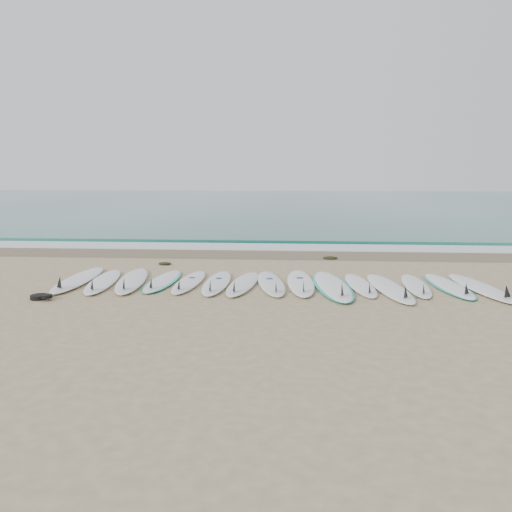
# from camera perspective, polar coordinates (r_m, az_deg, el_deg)

# --- Properties ---
(ground) EXTENTS (120.00, 120.00, 0.00)m
(ground) POSITION_cam_1_polar(r_m,az_deg,el_deg) (10.47, 1.86, -3.43)
(ground) COLOR tan
(ocean) EXTENTS (120.00, 55.00, 0.03)m
(ocean) POSITION_cam_1_polar(r_m,az_deg,el_deg) (42.76, 3.65, 6.22)
(ocean) COLOR #1F6A5E
(ocean) RESTS_ON ground
(wet_sand_band) EXTENTS (120.00, 1.80, 0.01)m
(wet_sand_band) POSITION_cam_1_polar(r_m,az_deg,el_deg) (14.49, 2.52, 0.16)
(wet_sand_band) COLOR brown
(wet_sand_band) RESTS_ON ground
(foam_band) EXTENTS (120.00, 1.40, 0.04)m
(foam_band) POSITION_cam_1_polar(r_m,az_deg,el_deg) (15.87, 2.67, 1.01)
(foam_band) COLOR silver
(foam_band) RESTS_ON ground
(wave_crest) EXTENTS (120.00, 1.00, 0.10)m
(wave_crest) POSITION_cam_1_polar(r_m,az_deg,el_deg) (17.35, 2.81, 1.82)
(wave_crest) COLOR #1F6A5E
(wave_crest) RESTS_ON ground
(surfboard_0) EXTENTS (0.74, 2.83, 0.36)m
(surfboard_0) POSITION_cam_1_polar(r_m,az_deg,el_deg) (11.47, -19.71, -2.54)
(surfboard_0) COLOR white
(surfboard_0) RESTS_ON ground
(surfboard_1) EXTENTS (0.89, 2.60, 0.33)m
(surfboard_1) POSITION_cam_1_polar(r_m,az_deg,el_deg) (11.11, -17.13, -2.80)
(surfboard_1) COLOR white
(surfboard_1) RESTS_ON ground
(surfboard_2) EXTENTS (1.00, 2.79, 0.35)m
(surfboard_2) POSITION_cam_1_polar(r_m,az_deg,el_deg) (11.04, -14.03, -2.72)
(surfboard_2) COLOR white
(surfboard_2) RESTS_ON ground
(surfboard_3) EXTENTS (0.60, 2.37, 0.30)m
(surfboard_3) POSITION_cam_1_polar(r_m,az_deg,el_deg) (10.93, -10.63, -2.81)
(surfboard_3) COLOR white
(surfboard_3) RESTS_ON ground
(surfboard_4) EXTENTS (0.56, 2.39, 0.30)m
(surfboard_4) POSITION_cam_1_polar(r_m,az_deg,el_deg) (10.70, -7.70, -2.94)
(surfboard_4) COLOR white
(surfboard_4) RESTS_ON ground
(surfboard_5) EXTENTS (0.52, 2.47, 0.32)m
(surfboard_5) POSITION_cam_1_polar(r_m,az_deg,el_deg) (10.54, -4.52, -3.06)
(surfboard_5) COLOR white
(surfboard_5) RESTS_ON ground
(surfboard_6) EXTENTS (0.75, 2.49, 0.31)m
(surfboard_6) POSITION_cam_1_polar(r_m,az_deg,el_deg) (10.43, -1.54, -3.17)
(surfboard_6) COLOR silver
(surfboard_6) RESTS_ON ground
(surfboard_7) EXTENTS (0.89, 2.57, 0.32)m
(surfboard_7) POSITION_cam_1_polar(r_m,az_deg,el_deg) (10.47, 1.75, -3.12)
(surfboard_7) COLOR white
(surfboard_7) RESTS_ON ground
(surfboard_8) EXTENTS (0.67, 2.70, 0.34)m
(surfboard_8) POSITION_cam_1_polar(r_m,az_deg,el_deg) (10.54, 5.14, -3.05)
(surfboard_8) COLOR white
(surfboard_8) RESTS_ON ground
(surfboard_9) EXTENTS (0.97, 2.97, 0.37)m
(surfboard_9) POSITION_cam_1_polar(r_m,az_deg,el_deg) (10.37, 8.72, -3.35)
(surfboard_9) COLOR white
(surfboard_9) RESTS_ON ground
(surfboard_10) EXTENTS (0.65, 2.32, 0.29)m
(surfboard_10) POSITION_cam_1_polar(r_m,az_deg,el_deg) (10.53, 11.89, -3.28)
(surfboard_10) COLOR white
(surfboard_10) RESTS_ON ground
(surfboard_11) EXTENTS (0.85, 2.76, 0.35)m
(surfboard_11) POSITION_cam_1_polar(r_m,az_deg,el_deg) (10.36, 15.08, -3.55)
(surfboard_11) COLOR white
(surfboard_11) RESTS_ON ground
(surfboard_12) EXTENTS (0.63, 2.33, 0.29)m
(surfboard_12) POSITION_cam_1_polar(r_m,az_deg,el_deg) (10.77, 17.84, -3.25)
(surfboard_12) COLOR white
(surfboard_12) RESTS_ON ground
(surfboard_13) EXTENTS (0.75, 2.49, 0.31)m
(surfboard_13) POSITION_cam_1_polar(r_m,az_deg,el_deg) (11.01, 21.18, -3.19)
(surfboard_13) COLOR white
(surfboard_13) RESTS_ON ground
(surfboard_14) EXTENTS (0.87, 2.77, 0.35)m
(surfboard_14) POSITION_cam_1_polar(r_m,az_deg,el_deg) (11.02, 24.41, -3.31)
(surfboard_14) COLOR white
(surfboard_14) RESTS_ON ground
(seaweed_near) EXTENTS (0.34, 0.26, 0.07)m
(seaweed_near) POSITION_cam_1_polar(r_m,az_deg,el_deg) (13.10, -10.39, -0.85)
(seaweed_near) COLOR black
(seaweed_near) RESTS_ON ground
(seaweed_far) EXTENTS (0.40, 0.31, 0.08)m
(seaweed_far) POSITION_cam_1_polar(r_m,az_deg,el_deg) (13.87, 8.49, -0.21)
(seaweed_far) COLOR black
(seaweed_far) RESTS_ON ground
(leash_coil) EXTENTS (0.46, 0.36, 0.11)m
(leash_coil) POSITION_cam_1_polar(r_m,az_deg,el_deg) (10.17, -23.37, -4.30)
(leash_coil) COLOR black
(leash_coil) RESTS_ON ground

